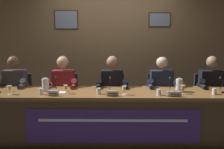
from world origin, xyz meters
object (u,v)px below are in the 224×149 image
Objects in this scene: juice_glass_far_left at (9,88)px; water_cup_right at (159,93)px; water_cup_center at (99,91)px; microphone_left at (55,87)px; conference_table at (112,108)px; microphone_center at (110,87)px; panelist_far_right at (212,88)px; chair_center at (112,101)px; chair_far_left at (19,101)px; panelist_left at (63,88)px; juice_glass_left at (66,88)px; water_pitcher_left_side at (46,85)px; nameplate_left at (53,93)px; water_cup_far_right at (214,92)px; water_pitcher_right_side at (179,85)px; nameplate_right at (174,94)px; chair_right at (160,101)px; panelist_center at (112,88)px; chair_left at (65,101)px; juice_glass_right at (183,88)px; juice_glass_center at (124,89)px; panelist_right at (162,88)px; microphone_right at (171,88)px; nameplate_center at (112,93)px; microphone_far_left at (0,87)px; water_cup_left at (41,92)px; chair_far_right at (207,101)px; document_stack_left at (59,93)px; microphone_far_right at (222,87)px.

juice_glass_far_left is 2.07m from water_cup_right.
microphone_left is at bearing 166.94° from water_cup_center.
conference_table is 0.29m from microphone_center.
chair_center is at bearing 173.03° from panelist_far_right.
chair_far_left is 0.73× the size of panelist_left.
juice_glass_left is 0.59× the size of water_pitcher_left_side.
water_cup_far_right reaches higher than nameplate_left.
nameplate_right is at bearing -113.97° from water_pitcher_right_side.
water_pitcher_right_side reaches higher than chair_right.
panelist_center reaches higher than chair_center.
chair_left is (0.61, 0.82, -0.39)m from juice_glass_far_left.
chair_far_left reaches higher than juice_glass_right.
microphone_center is 1.46m from water_cup_far_right.
microphone_center is 0.90m from nameplate_right.
nameplate_left is 1.23× the size of juice_glass_center.
juice_glass_center reaches higher than nameplate_left.
panelist_right is (1.64, 0.43, -0.10)m from microphone_left.
water_cup_right and water_cup_far_right have the same top height.
juice_glass_right is at bearing -76.57° from chair_right.
water_pitcher_right_side is at bearing 28.43° from microphone_right.
nameplate_right is (0.83, -0.02, 0.00)m from nameplate_center.
microphone_far_left is 1.00× the size of microphone_left.
panelist_right is (2.23, 0.62, -0.11)m from juice_glass_far_left.
juice_glass_center is 0.84m from water_pitcher_right_side.
chair_far_right reaches higher than water_cup_left.
nameplate_right is (0.67, -0.10, -0.05)m from juice_glass_center.
water_pitcher_right_side is (1.96, 0.22, 0.06)m from water_cup_left.
water_cup_center is (-0.36, 0.05, -0.05)m from juice_glass_center.
water_cup_far_right is at bearing -2.81° from conference_table.
chair_center is at bearing 37.16° from microphone_left.
water_cup_left is 1.00× the size of water_cup_center.
microphone_far_left reaches higher than document_stack_left.
panelist_right is 0.47m from water_pitcher_right_side.
water_pitcher_left_side is at bearing 178.68° from microphone_far_right.
microphone_right reaches higher than nameplate_right.
chair_far_left is at bearing 176.50° from panelist_far_right.
juice_glass_center is at bearing -127.58° from chair_right.
juice_glass_far_left reaches higher than water_cup_right.
panelist_right is 1.66m from document_stack_left.
panelist_far_right reaches higher than water_pitcher_right_side.
microphone_left reaches higher than juice_glass_center.
chair_left reaches higher than document_stack_left.
chair_left is at bearing 87.96° from microphone_left.
chair_left reaches higher than juice_glass_far_left.
panelist_center reaches higher than water_cup_far_right.
panelist_center reaches higher than juice_glass_center.
water_cup_far_right is at bearing -2.33° from microphone_far_left.
microphone_left is 1.00× the size of microphone_center.
water_cup_center is at bearing -28.56° from chair_far_left.
water_cup_left and water_cup_far_right have the same top height.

